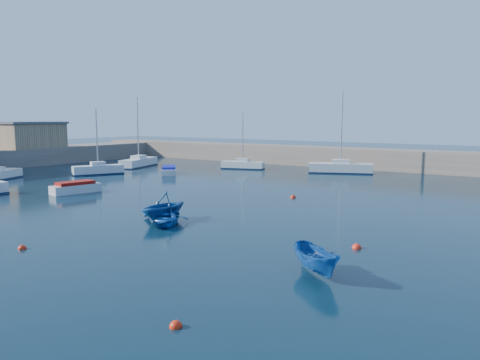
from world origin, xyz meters
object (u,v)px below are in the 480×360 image
Objects in this scene: motorboat_2 at (169,170)px; dinghy_left at (163,206)px; brick_shed_a at (30,136)px; dinghy_center at (166,219)px; dinghy_right at (317,261)px; sailboat_6 at (341,168)px; motorboat_1 at (76,187)px; sailboat_5 at (243,165)px; sailboat_3 at (98,169)px; sailboat_4 at (139,162)px.

dinghy_left reaches higher than motorboat_2.
dinghy_center is at bearing -22.39° from brick_shed_a.
dinghy_right is at bearing -79.28° from motorboat_2.
motorboat_1 is (-13.65, -27.59, -0.17)m from sailboat_6.
sailboat_5 is 0.75× the size of sailboat_6.
brick_shed_a is 29.89m from motorboat_1.
motorboat_2 is (-4.18, -9.54, -0.10)m from sailboat_5.
sailboat_6 is at bearing -95.11° from sailboat_5.
sailboat_6 reaches higher than sailboat_3.
motorboat_1 is 14.81m from dinghy_left.
sailboat_3 reaches higher than sailboat_5.
sailboat_5 is 24.88m from motorboat_1.
sailboat_3 is 1.72× the size of motorboat_1.
dinghy_center is at bearing -5.84° from motorboat_1.
brick_shed_a is at bearing 88.02° from sailboat_6.
dinghy_right is (13.42, -35.75, -0.04)m from sailboat_6.
sailboat_3 is 27.64m from dinghy_left.
sailboat_4 is 14.46m from sailboat_5.
dinghy_center is at bearing 160.59° from sailboat_6.
sailboat_6 reaches higher than dinghy_right.
sailboat_5 reaches higher than motorboat_2.
sailboat_6 is 30.79m from motorboat_1.
sailboat_5 is at bearing 86.07° from dinghy_center.
dinghy_left is at bearing -58.31° from sailboat_4.
dinghy_left is (17.21, -19.20, 0.50)m from motorboat_2.
sailboat_4 is 9.87m from motorboat_2.
dinghy_center is (27.33, -23.92, -0.27)m from sailboat_4.
sailboat_6 is 2.20× the size of motorboat_1.
dinghy_center is at bearing -89.06° from motorboat_2.
sailboat_3 is 9.28m from sailboat_4.
sailboat_5 reaches higher than dinghy_center.
brick_shed_a is 0.85× the size of sailboat_4.
dinghy_left is (-1.01, 0.90, 0.59)m from dinghy_center.
motorboat_2 reaches higher than dinghy_center.
dinghy_right is at bearing -13.18° from dinghy_left.
sailboat_5 reaches higher than motorboat_1.
dinghy_left is (41.16, -16.46, -3.16)m from brick_shed_a.
dinghy_right reaches higher than dinghy_center.
motorboat_2 is at bearing 137.15° from dinghy_left.
motorboat_2 is at bearing 89.16° from dinghy_right.
brick_shed_a is at bearing -173.33° from sailboat_4.
sailboat_6 is at bearing 20.33° from brick_shed_a.
sailboat_6 reaches higher than brick_shed_a.
motorboat_2 is at bearing 138.78° from sailboat_5.
sailboat_3 is at bearing 144.52° from motorboat_1.
brick_shed_a is 1.78× the size of motorboat_2.
motorboat_2 is at bearing 104.22° from sailboat_6.
motorboat_2 is 1.26× the size of dinghy_left.
sailboat_5 is at bearing 23.58° from brick_shed_a.
motorboat_1 reaches higher than motorboat_2.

